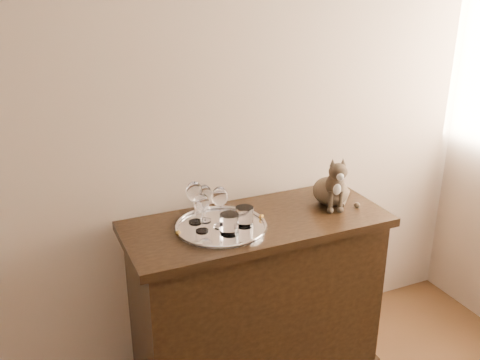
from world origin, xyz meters
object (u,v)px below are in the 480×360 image
at_px(wine_glass_a, 195,202).
at_px(wine_glass_c, 202,213).
at_px(tray, 221,228).
at_px(tumbler_a, 244,217).
at_px(sideboard, 256,300).
at_px(cat, 331,179).
at_px(wine_glass_b, 205,203).
at_px(wine_glass_d, 220,207).
at_px(tumbler_b, 229,224).

height_order(wine_glass_a, wine_glass_c, wine_glass_a).
distance_m(tray, tumbler_a, 0.11).
relative_size(sideboard, wine_glass_c, 6.83).
relative_size(wine_glass_c, cat, 0.68).
bearing_deg(wine_glass_c, tray, 3.87).
xyz_separation_m(wine_glass_a, wine_glass_b, (0.04, -0.00, -0.01)).
xyz_separation_m(wine_glass_a, cat, (0.66, -0.05, 0.02)).
bearing_deg(tumbler_a, wine_glass_b, 139.90).
relative_size(tray, wine_glass_b, 2.35).
bearing_deg(sideboard, wine_glass_a, 164.05).
relative_size(wine_glass_c, wine_glass_d, 0.94).
xyz_separation_m(wine_glass_a, wine_glass_c, (-0.00, -0.09, -0.01)).
bearing_deg(tumbler_a, cat, 7.90).
height_order(wine_glass_a, wine_glass_d, wine_glass_a).
distance_m(tumbler_a, tumbler_b, 0.10).
bearing_deg(wine_glass_c, wine_glass_d, 7.04).
height_order(wine_glass_c, wine_glass_d, wine_glass_d).
bearing_deg(wine_glass_b, wine_glass_a, 174.69).
xyz_separation_m(wine_glass_d, cat, (0.58, 0.03, 0.03)).
distance_m(tumbler_b, cat, 0.59).
bearing_deg(wine_glass_b, cat, -4.60).
height_order(wine_glass_d, cat, cat).
bearing_deg(wine_glass_d, wine_glass_a, 135.33).
height_order(tray, wine_glass_a, wine_glass_a).
height_order(tumbler_a, tumbler_b, tumbler_b).
bearing_deg(tumbler_b, wine_glass_d, 96.45).
distance_m(wine_glass_b, wine_glass_d, 0.09).
bearing_deg(tumbler_a, tumbler_b, -153.90).
distance_m(tray, wine_glass_d, 0.10).
bearing_deg(cat, tumbler_b, -151.17).
distance_m(wine_glass_a, wine_glass_c, 0.09).
xyz_separation_m(tumbler_b, cat, (0.57, 0.11, 0.08)).
height_order(sideboard, tumbler_b, tumbler_b).
height_order(wine_glass_c, cat, cat).
distance_m(wine_glass_a, wine_glass_d, 0.12).
bearing_deg(tumbler_b, tumbler_a, 26.10).
relative_size(wine_glass_a, wine_glass_d, 1.03).
distance_m(wine_glass_c, tumbler_b, 0.13).
distance_m(sideboard, wine_glass_a, 0.60).
xyz_separation_m(tray, wine_glass_d, (-0.00, 0.00, 0.10)).
relative_size(tumbler_a, cat, 0.34).
relative_size(wine_glass_b, tumbler_a, 1.93).
relative_size(wine_glass_d, cat, 0.72).
height_order(wine_glass_d, tumbler_b, wine_glass_d).
bearing_deg(wine_glass_b, tray, -63.15).
height_order(wine_glass_b, tumbler_b, wine_glass_b).
xyz_separation_m(tray, tumbler_b, (0.01, -0.08, 0.05)).
xyz_separation_m(tray, wine_glass_a, (-0.09, 0.09, 0.10)).
height_order(tray, wine_glass_c, wine_glass_c).
bearing_deg(cat, wine_glass_d, -159.25).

